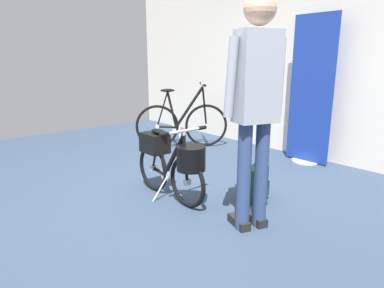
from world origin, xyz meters
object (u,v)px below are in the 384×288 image
Objects in this scene: floor_banner_stand at (310,98)px; display_bike_left at (182,123)px; folding_bike_foreground at (172,160)px; backpack_on_floor at (257,184)px; visitor_near_wall at (256,98)px.

floor_banner_stand is 1.59× the size of display_bike_left.
floor_banner_stand reaches higher than folding_bike_foreground.
display_bike_left is at bearing 138.01° from folding_bike_foreground.
floor_banner_stand is at bearing 23.32° from display_bike_left.
folding_bike_foreground is 0.86m from backpack_on_floor.
folding_bike_foreground is 1.10m from visitor_near_wall.
visitor_near_wall is (0.87, 0.14, 0.66)m from folding_bike_foreground.
visitor_near_wall is (2.42, -1.25, 0.69)m from display_bike_left.
visitor_near_wall reaches higher than backpack_on_floor.
folding_bike_foreground reaches higher than backpack_on_floor.
folding_bike_foreground is 0.58× the size of visitor_near_wall.
visitor_near_wall is at bearing 9.02° from folding_bike_foreground.
backpack_on_floor is (2.11, -0.79, -0.21)m from display_bike_left.
floor_banner_stand is 1.82× the size of folding_bike_foreground.
floor_banner_stand reaches higher than display_bike_left.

